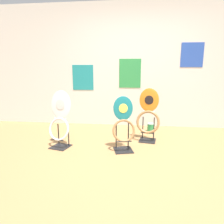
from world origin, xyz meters
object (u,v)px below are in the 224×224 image
object	(u,v)px
toilet_seat_display_white_plain	(60,120)
paint_can	(151,127)
toilet_seat_display_teal_sax	(123,125)
toilet_seat_display_orange_sun	(148,117)

from	to	relation	value
toilet_seat_display_white_plain	paint_can	distance (m)	1.83
toilet_seat_display_white_plain	toilet_seat_display_teal_sax	bearing A→B (deg)	-1.74
toilet_seat_display_white_plain	paint_can	bearing A→B (deg)	32.88
toilet_seat_display_teal_sax	toilet_seat_display_orange_sun	size ratio (longest dim) A/B	0.91
toilet_seat_display_orange_sun	paint_can	bearing A→B (deg)	80.20
toilet_seat_display_teal_sax	toilet_seat_display_orange_sun	xyz separation A→B (m)	(0.40, 0.47, 0.03)
paint_can	toilet_seat_display_white_plain	bearing A→B (deg)	-147.12
toilet_seat_display_white_plain	paint_can	world-z (taller)	toilet_seat_display_white_plain
toilet_seat_display_orange_sun	paint_can	world-z (taller)	toilet_seat_display_orange_sun
toilet_seat_display_teal_sax	paint_can	world-z (taller)	toilet_seat_display_teal_sax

